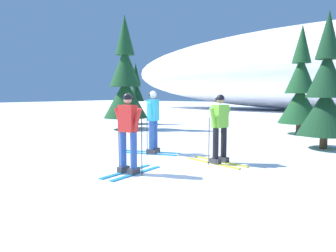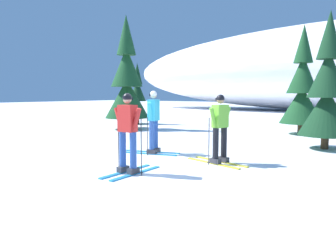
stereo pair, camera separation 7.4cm
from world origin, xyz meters
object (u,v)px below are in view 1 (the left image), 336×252
(skier_red_jacket, at_px, (128,132))
(pine_tree_center, at_px, (326,92))
(pine_tree_left, at_px, (125,82))
(skier_cyan_jacket, at_px, (153,121))
(pine_tree_far_left, at_px, (136,99))
(pine_tree_center_left, at_px, (300,89))
(skier_lime_jacket, at_px, (220,128))

(skier_red_jacket, xyz_separation_m, pine_tree_center, (3.04, 6.04, 0.89))
(pine_tree_left, bearing_deg, skier_cyan_jacket, -42.03)
(pine_tree_far_left, distance_m, pine_tree_center, 11.10)
(pine_tree_far_left, xyz_separation_m, pine_tree_center_left, (9.05, 0.29, 0.50))
(pine_tree_left, relative_size, pine_tree_center_left, 1.19)
(pine_tree_center, bearing_deg, skier_cyan_jacket, -137.16)
(skier_red_jacket, bearing_deg, pine_tree_far_left, 128.81)
(skier_lime_jacket, distance_m, pine_tree_center, 4.43)
(pine_tree_center, bearing_deg, pine_tree_left, 174.46)
(skier_lime_jacket, relative_size, pine_tree_left, 0.31)
(pine_tree_center_left, bearing_deg, pine_tree_center, -67.10)
(skier_cyan_jacket, relative_size, pine_tree_center, 0.43)
(skier_red_jacket, relative_size, skier_lime_jacket, 1.01)
(skier_cyan_jacket, height_order, pine_tree_far_left, pine_tree_far_left)
(pine_tree_center, bearing_deg, pine_tree_far_left, 162.46)
(pine_tree_far_left, bearing_deg, pine_tree_center_left, 1.83)
(pine_tree_far_left, height_order, pine_tree_center, pine_tree_center)
(skier_lime_jacket, xyz_separation_m, pine_tree_center_left, (0.30, 7.56, 1.07))
(skier_lime_jacket, xyz_separation_m, pine_tree_left, (-7.38, 4.82, 1.44))
(skier_red_jacket, bearing_deg, pine_tree_center_left, 81.17)
(pine_tree_far_left, bearing_deg, pine_tree_center, -17.54)
(skier_red_jacket, relative_size, pine_tree_center_left, 0.38)
(pine_tree_center_left, bearing_deg, skier_red_jacket, -98.83)
(skier_lime_jacket, distance_m, pine_tree_far_left, 11.39)
(pine_tree_center_left, relative_size, pine_tree_center, 1.08)
(skier_red_jacket, relative_size, pine_tree_far_left, 0.50)
(skier_cyan_jacket, height_order, pine_tree_center, pine_tree_center)
(pine_tree_far_left, distance_m, pine_tree_left, 2.93)
(skier_red_jacket, height_order, skier_cyan_jacket, skier_cyan_jacket)
(pine_tree_left, bearing_deg, pine_tree_far_left, 119.07)
(skier_red_jacket, distance_m, pine_tree_center_left, 9.84)
(pine_tree_left, bearing_deg, pine_tree_center_left, 19.61)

